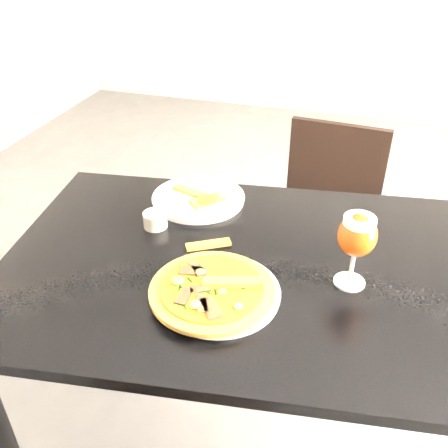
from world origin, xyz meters
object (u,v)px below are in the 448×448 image
(dining_table, at_px, (242,290))
(pizza, at_px, (213,289))
(chair_far, at_px, (324,226))
(beer_glass, at_px, (357,236))

(dining_table, distance_m, pizza, 0.19)
(dining_table, xyz_separation_m, pizza, (-0.03, -0.15, 0.11))
(dining_table, distance_m, chair_far, 0.73)
(dining_table, xyz_separation_m, beer_glass, (0.26, -0.00, 0.22))
(dining_table, bearing_deg, pizza, -109.55)
(chair_far, height_order, beer_glass, beer_glass)
(dining_table, bearing_deg, beer_glass, -8.81)
(dining_table, relative_size, beer_glass, 7.01)
(beer_glass, bearing_deg, pizza, -153.86)
(chair_far, xyz_separation_m, pizza, (-0.18, -0.83, 0.32))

